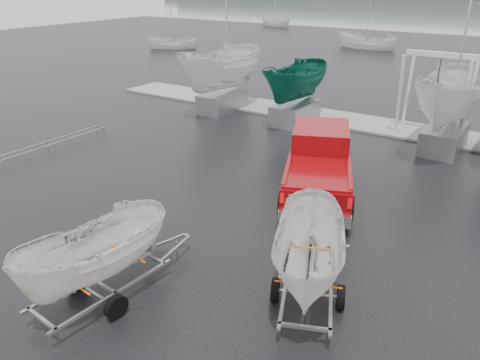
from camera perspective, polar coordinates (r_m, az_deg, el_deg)
ground_plane at (r=16.64m, az=-6.36°, el=-3.15°), size 120.00×120.00×0.00m
dock at (r=27.18m, az=11.38°, el=7.39°), size 30.00×3.00×0.12m
pickup_truck at (r=17.76m, az=9.64°, el=2.48°), size 4.62×6.97×2.20m
trailer_hitched at (r=10.83m, az=9.05°, el=-2.52°), size 2.48×3.78×5.07m
trailer_parked at (r=11.25m, az=-17.80°, el=-3.23°), size 1.82×3.68×4.78m
boat_hoist at (r=25.17m, az=22.91°, el=10.88°), size 3.30×2.18×4.12m
keelboat_0 at (r=27.61m, az=-2.25°, el=16.92°), size 2.65×3.20×10.82m
keelboat_1 at (r=25.47m, az=7.03°, el=14.40°), size 2.18×3.20×6.90m
keelboat_2 at (r=22.79m, az=25.11°, el=13.34°), size 2.65×3.20×10.82m
mast_rack_0 at (r=23.45m, az=-22.10°, el=4.24°), size 0.56×6.50×0.06m
moored_boat_0 at (r=54.22m, az=-8.20°, el=15.58°), size 2.95×2.94×10.78m
moored_boat_1 at (r=55.50m, az=15.06°, el=15.22°), size 2.90×2.84×11.47m
moored_boat_4 at (r=78.21m, az=4.21°, el=18.19°), size 2.93×2.88×11.06m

